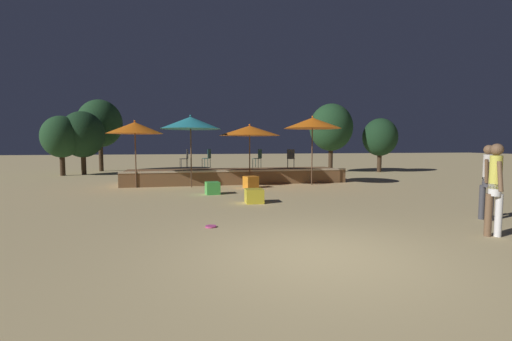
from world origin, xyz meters
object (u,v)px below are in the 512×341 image
bistro_chair_1 (291,157)px  frisbee_disc (211,226)px  cube_seat_0 (213,188)px  bistro_chair_3 (259,157)px  background_tree_1 (331,128)px  background_tree_3 (100,124)px  background_tree_4 (380,137)px  person_0 (488,179)px  background_tree_0 (83,135)px  patio_umbrella_0 (312,123)px  bistro_chair_2 (208,156)px  cube_seat_2 (254,196)px  person_1 (495,185)px  patio_umbrella_3 (250,131)px  cube_seat_1 (251,182)px  bistro_chair_0 (186,157)px  background_tree_2 (61,137)px  patio_umbrella_2 (135,128)px  patio_umbrella_1 (191,123)px

bistro_chair_1 → frisbee_disc: (-4.45, -8.26, -1.20)m
cube_seat_0 → bistro_chair_3: (2.55, 3.83, 1.00)m
cube_seat_0 → background_tree_1: background_tree_1 is taller
bistro_chair_3 → background_tree_3: size_ratio=0.19×
bistro_chair_1 → background_tree_4: size_ratio=0.26×
person_0 → background_tree_0: bearing=-175.5°
bistro_chair_1 → background_tree_1: 6.90m
cube_seat_0 → background_tree_0: (-6.93, 9.84, 2.17)m
patio_umbrella_0 → bistro_chair_2: 5.35m
bistro_chair_1 → bistro_chair_3: (-1.46, 0.57, 0.00)m
cube_seat_0 → background_tree_1: size_ratio=0.12×
cube_seat_2 → person_1: (3.82, -4.76, 0.80)m
cube_seat_2 → person_0: (4.97, -3.48, 0.78)m
cube_seat_0 → background_tree_4: bearing=34.2°
cube_seat_0 → bistro_chair_3: bearing=56.3°
cube_seat_2 → background_tree_0: bearing=123.9°
cube_seat_0 → background_tree_1: 12.11m
patio_umbrella_3 → cube_seat_1: (-0.16, -1.07, -2.17)m
person_1 → patio_umbrella_3: bearing=-48.5°
person_0 → frisbee_disc: 6.63m
bistro_chair_0 → frisbee_disc: bistro_chair_0 is taller
bistro_chair_2 → background_tree_1: 9.19m
patio_umbrella_0 → background_tree_2: background_tree_2 is taller
patio_umbrella_2 → patio_umbrella_1: bearing=-8.4°
cube_seat_2 → bistro_chair_0: 6.76m
patio_umbrella_2 → bistro_chair_0: 2.94m
patio_umbrella_2 → background_tree_2: 8.33m
background_tree_2 → bistro_chair_2: bearing=-30.3°
patio_umbrella_1 → patio_umbrella_3: bearing=7.1°
cube_seat_0 → bistro_chair_2: size_ratio=0.60×
person_1 → background_tree_1: 15.74m
bistro_chair_0 → background_tree_2: size_ratio=0.26×
bistro_chair_1 → bistro_chair_2: bearing=1.1°
patio_umbrella_0 → bistro_chair_1: (-0.58, 1.26, -1.53)m
bistro_chair_0 → background_tree_2: (-6.99, 5.03, 1.02)m
person_0 → bistro_chair_3: (-3.54, 9.44, 0.23)m
bistro_chair_0 → bistro_chair_2: same height
background_tree_0 → bistro_chair_3: bearing=-32.4°
patio_umbrella_3 → person_0: size_ratio=1.51×
person_1 → bistro_chair_0: size_ratio=2.03×
bistro_chair_3 → background_tree_1: size_ratio=0.20×
patio_umbrella_0 → background_tree_2: bearing=149.8°
cube_seat_1 → frisbee_disc: size_ratio=2.65×
patio_umbrella_0 → background_tree_4: 9.13m
patio_umbrella_3 → cube_seat_2: bearing=-99.2°
bistro_chair_1 → bistro_chair_3: size_ratio=1.00×
cube_seat_0 → bistro_chair_0: 4.45m
background_tree_0 → background_tree_4: background_tree_0 is taller
person_1 → patio_umbrella_0: bearing=-64.3°
patio_umbrella_2 → background_tree_0: size_ratio=0.74×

